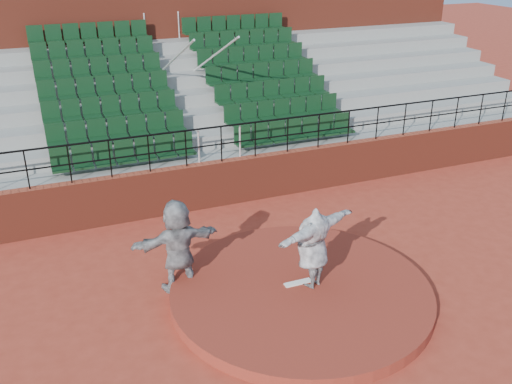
% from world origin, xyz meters
% --- Properties ---
extents(ground, '(90.00, 90.00, 0.00)m').
position_xyz_m(ground, '(0.00, 0.00, 0.00)').
color(ground, '#9C3423').
rests_on(ground, ground).
extents(pitchers_mound, '(5.50, 5.50, 0.25)m').
position_xyz_m(pitchers_mound, '(0.00, 0.00, 0.12)').
color(pitchers_mound, maroon).
rests_on(pitchers_mound, ground).
extents(pitching_rubber, '(0.60, 0.15, 0.03)m').
position_xyz_m(pitching_rubber, '(0.00, 0.15, 0.27)').
color(pitching_rubber, white).
rests_on(pitching_rubber, pitchers_mound).
extents(boundary_wall, '(24.00, 0.30, 1.30)m').
position_xyz_m(boundary_wall, '(0.00, 5.00, 0.65)').
color(boundary_wall, maroon).
rests_on(boundary_wall, ground).
extents(wall_railing, '(24.04, 0.05, 1.03)m').
position_xyz_m(wall_railing, '(0.00, 5.00, 2.03)').
color(wall_railing, black).
rests_on(wall_railing, boundary_wall).
extents(seating_deck, '(24.00, 5.97, 4.63)m').
position_xyz_m(seating_deck, '(0.00, 8.64, 1.45)').
color(seating_deck, gray).
rests_on(seating_deck, ground).
extents(press_box_facade, '(24.00, 3.00, 7.10)m').
position_xyz_m(press_box_facade, '(0.00, 12.60, 3.55)').
color(press_box_facade, maroon).
rests_on(press_box_facade, ground).
extents(pitcher, '(2.28, 1.40, 1.80)m').
position_xyz_m(pitcher, '(0.24, -0.01, 1.15)').
color(pitcher, black).
rests_on(pitcher, pitchers_mound).
extents(fielder, '(1.95, 0.72, 2.07)m').
position_xyz_m(fielder, '(-2.26, 1.34, 1.03)').
color(fielder, black).
rests_on(fielder, ground).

